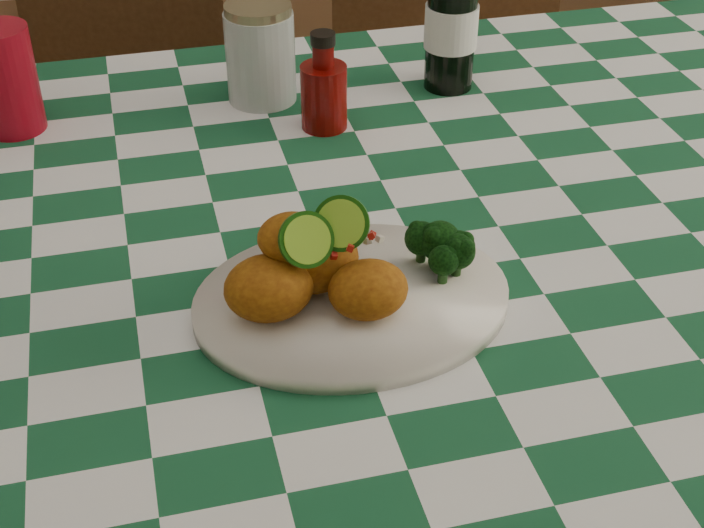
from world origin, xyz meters
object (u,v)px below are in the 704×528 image
object	(u,v)px
dining_table	(317,459)
mason_jar	(260,53)
red_tumbler	(6,79)
wooden_chair_left	(110,201)
plate	(352,301)
fried_chicken_pile	(327,255)
ketchup_bottle	(324,81)
wooden_chair_right	(446,130)
beer_bottle	(453,3)

from	to	relation	value
dining_table	mason_jar	size ratio (longest dim) A/B	12.17
dining_table	mason_jar	distance (m)	0.56
red_tumbler	wooden_chair_left	world-z (taller)	red_tumbler
dining_table	plate	world-z (taller)	plate
mason_jar	wooden_chair_left	bearing A→B (deg)	123.72
plate	fried_chicken_pile	xyz separation A→B (m)	(-0.02, -0.00, 0.06)
mason_jar	plate	bearing A→B (deg)	-89.34
ketchup_bottle	mason_jar	xyz separation A→B (m)	(-0.07, 0.10, 0.00)
fried_chicken_pile	red_tumbler	size ratio (longest dim) A/B	1.16
red_tumbler	mason_jar	world-z (taller)	red_tumbler
ketchup_bottle	mason_jar	world-z (taller)	mason_jar
red_tumbler	fried_chicken_pile	bearing A→B (deg)	-56.98
ketchup_bottle	wooden_chair_right	xyz separation A→B (m)	(0.34, 0.46, -0.36)
wooden_chair_left	wooden_chair_right	xyz separation A→B (m)	(0.65, -0.00, 0.06)
red_tumbler	beer_bottle	size ratio (longest dim) A/B	0.57
dining_table	beer_bottle	world-z (taller)	beer_bottle
ketchup_bottle	beer_bottle	world-z (taller)	beer_bottle
fried_chicken_pile	wooden_chair_left	world-z (taller)	fried_chicken_pile
mason_jar	beer_bottle	bearing A→B (deg)	-5.42
wooden_chair_right	plate	bearing A→B (deg)	-100.10
wooden_chair_right	wooden_chair_left	bearing A→B (deg)	-164.98
red_tumbler	wooden_chair_right	bearing A→B (deg)	26.49
wooden_chair_left	fried_chicken_pile	bearing A→B (deg)	-51.07
beer_bottle	wooden_chair_left	world-z (taller)	beer_bottle
red_tumbler	beer_bottle	bearing A→B (deg)	-1.70
red_tumbler	dining_table	bearing A→B (deg)	-43.43
dining_table	ketchup_bottle	distance (m)	0.51
dining_table	plate	xyz separation A→B (m)	(0.01, -0.17, 0.40)
plate	mason_jar	xyz separation A→B (m)	(-0.01, 0.49, 0.06)
fried_chicken_pile	ketchup_bottle	xyz separation A→B (m)	(0.08, 0.39, -0.00)
ketchup_bottle	beer_bottle	distance (m)	0.22
red_tumbler	wooden_chair_left	bearing A→B (deg)	76.47
dining_table	beer_bottle	size ratio (longest dim) A/B	6.72
dining_table	wooden_chair_right	world-z (taller)	wooden_chair_right
dining_table	beer_bottle	bearing A→B (deg)	48.01
plate	fried_chicken_pile	world-z (taller)	fried_chicken_pile
fried_chicken_pile	mason_jar	world-z (taller)	mason_jar
ketchup_bottle	wooden_chair_right	distance (m)	0.68
plate	red_tumbler	size ratio (longest dim) A/B	2.28
dining_table	wooden_chair_left	world-z (taller)	wooden_chair_left
wooden_chair_left	wooden_chair_right	bearing A→B (deg)	24.03
fried_chicken_pile	wooden_chair_right	xyz separation A→B (m)	(0.43, 0.85, -0.36)
fried_chicken_pile	wooden_chair_left	size ratio (longest dim) A/B	0.19
fried_chicken_pile	dining_table	bearing A→B (deg)	84.17
red_tumbler	ketchup_bottle	size ratio (longest dim) A/B	1.07
red_tumbler	ketchup_bottle	bearing A→B (deg)	-13.45
plate	red_tumbler	distance (m)	0.59
dining_table	red_tumbler	bearing A→B (deg)	136.57
red_tumbler	wooden_chair_right	world-z (taller)	wooden_chair_right
plate	wooden_chair_left	xyz separation A→B (m)	(-0.25, 0.85, -0.36)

